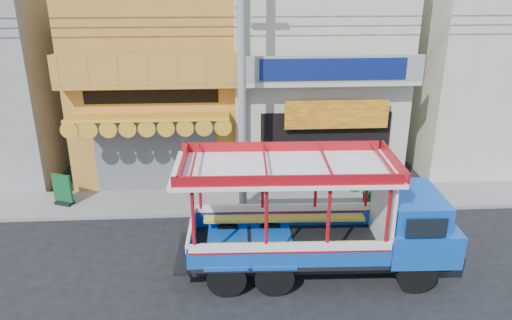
{
  "coord_description": "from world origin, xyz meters",
  "views": [
    {
      "loc": [
        -1.45,
        -11.6,
        7.68
      ],
      "look_at": [
        -0.61,
        2.5,
        2.15
      ],
      "focal_mm": 35.0,
      "sensor_mm": 36.0,
      "label": 1
    }
  ],
  "objects_px": {
    "songthaew_truck": "(337,219)",
    "utility_pole": "(246,60)",
    "green_sign": "(63,192)",
    "potted_plant_a": "(355,178)",
    "potted_plant_c": "(397,178)",
    "potted_plant_b": "(367,189)"
  },
  "relations": [
    {
      "from": "utility_pole",
      "to": "potted_plant_c",
      "type": "xyz_separation_m",
      "value": [
        5.38,
        1.06,
        -4.42
      ]
    },
    {
      "from": "songthaew_truck",
      "to": "green_sign",
      "type": "relative_size",
      "value": 6.61
    },
    {
      "from": "songthaew_truck",
      "to": "utility_pole",
      "type": "bearing_deg",
      "value": 120.7
    },
    {
      "from": "potted_plant_b",
      "to": "potted_plant_c",
      "type": "relative_size",
      "value": 0.93
    },
    {
      "from": "green_sign",
      "to": "potted_plant_b",
      "type": "distance_m",
      "value": 10.27
    },
    {
      "from": "utility_pole",
      "to": "potted_plant_a",
      "type": "bearing_deg",
      "value": 17.35
    },
    {
      "from": "songthaew_truck",
      "to": "green_sign",
      "type": "bearing_deg",
      "value": 152.7
    },
    {
      "from": "green_sign",
      "to": "potted_plant_c",
      "type": "bearing_deg",
      "value": 1.94
    },
    {
      "from": "songthaew_truck",
      "to": "potted_plant_a",
      "type": "relative_size",
      "value": 7.9
    },
    {
      "from": "utility_pole",
      "to": "potted_plant_a",
      "type": "relative_size",
      "value": 30.99
    },
    {
      "from": "songthaew_truck",
      "to": "potted_plant_c",
      "type": "bearing_deg",
      "value": 55.55
    },
    {
      "from": "utility_pole",
      "to": "potted_plant_b",
      "type": "distance_m",
      "value": 6.05
    },
    {
      "from": "potted_plant_a",
      "to": "utility_pole",
      "type": "bearing_deg",
      "value": 165.85
    },
    {
      "from": "utility_pole",
      "to": "green_sign",
      "type": "relative_size",
      "value": 25.92
    },
    {
      "from": "potted_plant_c",
      "to": "green_sign",
      "type": "bearing_deg",
      "value": -72.21
    },
    {
      "from": "songthaew_truck",
      "to": "potted_plant_c",
      "type": "relative_size",
      "value": 7.25
    },
    {
      "from": "potted_plant_a",
      "to": "potted_plant_b",
      "type": "relative_size",
      "value": 0.98
    },
    {
      "from": "potted_plant_a",
      "to": "potted_plant_b",
      "type": "xyz_separation_m",
      "value": [
        0.16,
        -0.94,
        0.01
      ]
    },
    {
      "from": "utility_pole",
      "to": "green_sign",
      "type": "bearing_deg",
      "value": 173.8
    },
    {
      "from": "songthaew_truck",
      "to": "potted_plant_b",
      "type": "distance_m",
      "value": 4.48
    },
    {
      "from": "potted_plant_a",
      "to": "potted_plant_c",
      "type": "distance_m",
      "value": 1.47
    },
    {
      "from": "green_sign",
      "to": "potted_plant_b",
      "type": "height_order",
      "value": "green_sign"
    }
  ]
}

